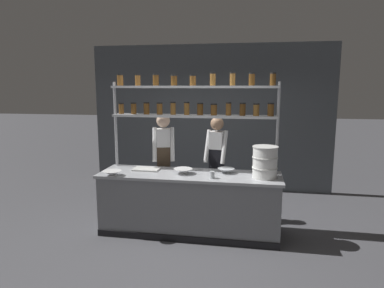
{
  "coord_description": "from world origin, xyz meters",
  "views": [
    {
      "loc": [
        0.9,
        -4.85,
        2.2
      ],
      "look_at": [
        0.0,
        0.2,
        1.33
      ],
      "focal_mm": 32.0,
      "sensor_mm": 36.0,
      "label": 1
    }
  ],
  "objects_px": {
    "chef_center": "(217,160)",
    "chef_left": "(164,158)",
    "serving_cup_front": "(212,175)",
    "spice_shelf_unit": "(194,105)",
    "prep_bowl_near_left": "(226,171)",
    "prep_bowl_center_back": "(183,171)",
    "container_stack": "(265,162)",
    "prep_bowl_center_front": "(112,173)",
    "cutting_board": "(146,169)"
  },
  "relations": [
    {
      "from": "prep_bowl_center_front",
      "to": "serving_cup_front",
      "type": "distance_m",
      "value": 1.45
    },
    {
      "from": "prep_bowl_near_left",
      "to": "prep_bowl_center_back",
      "type": "distance_m",
      "value": 0.64
    },
    {
      "from": "chef_left",
      "to": "cutting_board",
      "type": "bearing_deg",
      "value": -123.78
    },
    {
      "from": "container_stack",
      "to": "chef_center",
      "type": "bearing_deg",
      "value": 136.09
    },
    {
      "from": "spice_shelf_unit",
      "to": "serving_cup_front",
      "type": "xyz_separation_m",
      "value": [
        0.36,
        -0.53,
        -0.95
      ]
    },
    {
      "from": "serving_cup_front",
      "to": "chef_left",
      "type": "bearing_deg",
      "value": 139.9
    },
    {
      "from": "container_stack",
      "to": "prep_bowl_center_front",
      "type": "xyz_separation_m",
      "value": [
        -2.17,
        -0.28,
        -0.19
      ]
    },
    {
      "from": "prep_bowl_center_back",
      "to": "serving_cup_front",
      "type": "distance_m",
      "value": 0.49
    },
    {
      "from": "spice_shelf_unit",
      "to": "prep_bowl_near_left",
      "type": "xyz_separation_m",
      "value": [
        0.53,
        -0.19,
        -0.96
      ]
    },
    {
      "from": "chef_center",
      "to": "prep_bowl_center_front",
      "type": "height_order",
      "value": "chef_center"
    },
    {
      "from": "prep_bowl_center_front",
      "to": "chef_left",
      "type": "bearing_deg",
      "value": 58.61
    },
    {
      "from": "serving_cup_front",
      "to": "chef_center",
      "type": "bearing_deg",
      "value": 92.06
    },
    {
      "from": "spice_shelf_unit",
      "to": "prep_bowl_center_front",
      "type": "height_order",
      "value": "spice_shelf_unit"
    },
    {
      "from": "prep_bowl_near_left",
      "to": "chef_left",
      "type": "bearing_deg",
      "value": 158.59
    },
    {
      "from": "container_stack",
      "to": "prep_bowl_center_front",
      "type": "bearing_deg",
      "value": -172.57
    },
    {
      "from": "chef_center",
      "to": "prep_bowl_center_back",
      "type": "distance_m",
      "value": 0.83
    },
    {
      "from": "container_stack",
      "to": "cutting_board",
      "type": "distance_m",
      "value": 1.81
    },
    {
      "from": "prep_bowl_center_front",
      "to": "cutting_board",
      "type": "bearing_deg",
      "value": 48.65
    },
    {
      "from": "chef_left",
      "to": "serving_cup_front",
      "type": "height_order",
      "value": "chef_left"
    },
    {
      "from": "spice_shelf_unit",
      "to": "chef_center",
      "type": "xyz_separation_m",
      "value": [
        0.32,
        0.37,
        -0.93
      ]
    },
    {
      "from": "prep_bowl_near_left",
      "to": "container_stack",
      "type": "bearing_deg",
      "value": -17.68
    },
    {
      "from": "chef_center",
      "to": "chef_left",
      "type": "bearing_deg",
      "value": -159.48
    },
    {
      "from": "spice_shelf_unit",
      "to": "prep_bowl_near_left",
      "type": "bearing_deg",
      "value": -19.4
    },
    {
      "from": "chef_center",
      "to": "prep_bowl_near_left",
      "type": "height_order",
      "value": "chef_center"
    },
    {
      "from": "cutting_board",
      "to": "prep_bowl_near_left",
      "type": "bearing_deg",
      "value": 1.42
    },
    {
      "from": "chef_left",
      "to": "chef_center",
      "type": "relative_size",
      "value": 1.03
    },
    {
      "from": "chef_left",
      "to": "cutting_board",
      "type": "relative_size",
      "value": 4.39
    },
    {
      "from": "spice_shelf_unit",
      "to": "prep_bowl_center_front",
      "type": "xyz_separation_m",
      "value": [
        -1.09,
        -0.65,
        -0.96
      ]
    },
    {
      "from": "container_stack",
      "to": "prep_bowl_near_left",
      "type": "xyz_separation_m",
      "value": [
        -0.56,
        0.18,
        -0.19
      ]
    },
    {
      "from": "container_stack",
      "to": "prep_bowl_center_back",
      "type": "distance_m",
      "value": 1.2
    },
    {
      "from": "cutting_board",
      "to": "prep_bowl_center_front",
      "type": "xyz_separation_m",
      "value": [
        -0.38,
        -0.43,
        0.02
      ]
    },
    {
      "from": "cutting_board",
      "to": "serving_cup_front",
      "type": "xyz_separation_m",
      "value": [
        1.06,
        -0.31,
        0.04
      ]
    },
    {
      "from": "container_stack",
      "to": "prep_bowl_center_back",
      "type": "bearing_deg",
      "value": 179.14
    },
    {
      "from": "prep_bowl_near_left",
      "to": "prep_bowl_center_back",
      "type": "height_order",
      "value": "prep_bowl_center_back"
    },
    {
      "from": "container_stack",
      "to": "prep_bowl_center_front",
      "type": "relative_size",
      "value": 1.66
    },
    {
      "from": "spice_shelf_unit",
      "to": "container_stack",
      "type": "xyz_separation_m",
      "value": [
        1.08,
        -0.36,
        -0.77
      ]
    },
    {
      "from": "spice_shelf_unit",
      "to": "chef_center",
      "type": "distance_m",
      "value": 1.05
    },
    {
      "from": "spice_shelf_unit",
      "to": "container_stack",
      "type": "bearing_deg",
      "value": -18.52
    },
    {
      "from": "prep_bowl_near_left",
      "to": "prep_bowl_center_front",
      "type": "height_order",
      "value": "prep_bowl_center_front"
    },
    {
      "from": "chef_left",
      "to": "container_stack",
      "type": "xyz_separation_m",
      "value": [
        1.63,
        -0.6,
        0.12
      ]
    },
    {
      "from": "container_stack",
      "to": "serving_cup_front",
      "type": "height_order",
      "value": "container_stack"
    },
    {
      "from": "chef_center",
      "to": "serving_cup_front",
      "type": "relative_size",
      "value": 17.02
    },
    {
      "from": "spice_shelf_unit",
      "to": "chef_left",
      "type": "distance_m",
      "value": 1.07
    },
    {
      "from": "chef_center",
      "to": "prep_bowl_center_front",
      "type": "bearing_deg",
      "value": -132.38
    },
    {
      "from": "spice_shelf_unit",
      "to": "prep_bowl_center_back",
      "type": "height_order",
      "value": "spice_shelf_unit"
    },
    {
      "from": "chef_center",
      "to": "prep_bowl_center_front",
      "type": "relative_size",
      "value": 6.25
    },
    {
      "from": "prep_bowl_near_left",
      "to": "serving_cup_front",
      "type": "bearing_deg",
      "value": -116.32
    },
    {
      "from": "container_stack",
      "to": "prep_bowl_near_left",
      "type": "distance_m",
      "value": 0.62
    },
    {
      "from": "serving_cup_front",
      "to": "prep_bowl_near_left",
      "type": "bearing_deg",
      "value": 63.68
    },
    {
      "from": "chef_center",
      "to": "container_stack",
      "type": "xyz_separation_m",
      "value": [
        0.76,
        -0.73,
        0.16
      ]
    }
  ]
}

